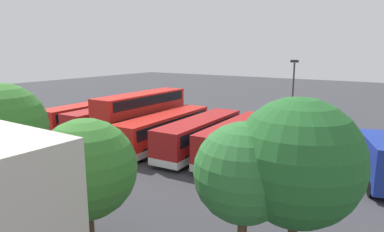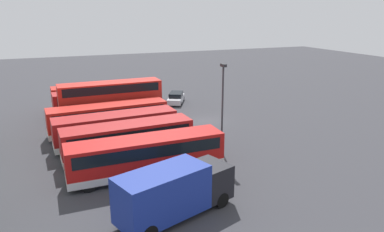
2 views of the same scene
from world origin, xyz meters
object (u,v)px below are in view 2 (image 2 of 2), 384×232
lamp_post_tall (223,102)px  bus_single_deck_sixth (102,101)px  bus_single_deck_second (128,139)px  bus_single_deck_fourth (109,117)px  bus_double_decker_fifth (111,101)px  bus_single_deck_third (116,128)px  box_truck_blue (174,191)px  car_hatchback_silver (176,98)px  bus_single_deck_near_end (147,155)px  bus_single_deck_seventh (96,95)px

lamp_post_tall → bus_single_deck_sixth: bearing=25.9°
bus_single_deck_second → bus_single_deck_fourth: same height
bus_single_deck_fourth → bus_double_decker_fifth: 3.77m
lamp_post_tall → bus_single_deck_third: bearing=57.4°
bus_single_deck_second → bus_double_decker_fifth: bearing=-2.5°
box_truck_blue → bus_double_decker_fifth: bearing=0.1°
bus_double_decker_fifth → car_hatchback_silver: (5.55, -9.59, -1.75)m
bus_single_deck_near_end → box_truck_blue: 6.25m
bus_single_deck_sixth → car_hatchback_silver: size_ratio=2.35×
bus_single_deck_near_end → bus_single_deck_second: bearing=7.6°
box_truck_blue → car_hatchback_silver: (26.47, -9.56, -1.01)m
bus_single_deck_sixth → bus_single_deck_seventh: bearing=2.6°
bus_single_deck_third → lamp_post_tall: lamp_post_tall is taller
bus_single_deck_sixth → box_truck_blue: bearing=-178.7°
bus_single_deck_seventh → box_truck_blue: box_truck_blue is taller
bus_single_deck_fourth → car_hatchback_silver: size_ratio=2.53×
bus_single_deck_third → box_truck_blue: 13.61m
bus_single_deck_third → car_hatchback_silver: (12.88, -10.45, -0.92)m
bus_single_deck_third → bus_single_deck_sixth: bearing=-1.6°
bus_single_deck_fourth → bus_single_deck_seventh: size_ratio=1.10×
bus_double_decker_fifth → lamp_post_tall: 14.76m
bus_single_deck_sixth → bus_single_deck_third: bearing=178.4°
bus_single_deck_near_end → lamp_post_tall: lamp_post_tall is taller
bus_single_deck_near_end → car_hatchback_silver: (20.22, -9.53, -0.92)m
bus_single_deck_seventh → bus_single_deck_sixth: bearing=-177.4°
bus_double_decker_fifth → bus_single_deck_seventh: size_ratio=1.03×
bus_single_deck_third → box_truck_blue: size_ratio=1.43×
bus_single_deck_sixth → box_truck_blue: (-24.63, -0.58, 0.08)m
bus_single_deck_near_end → bus_single_deck_seventh: same height
bus_double_decker_fifth → bus_single_deck_sixth: bus_double_decker_fifth is taller
bus_single_deck_third → bus_single_deck_sixth: same height
bus_single_deck_near_end → car_hatchback_silver: 22.38m
bus_single_deck_fourth → car_hatchback_silver: (9.11, -10.52, -0.92)m
bus_single_deck_third → lamp_post_tall: bearing=-122.6°
box_truck_blue → car_hatchback_silver: 28.16m
car_hatchback_silver → bus_single_deck_near_end: bearing=154.8°
bus_single_deck_second → bus_single_deck_sixth: same height
bus_single_deck_second → lamp_post_tall: size_ratio=1.42×
bus_single_deck_second → lamp_post_tall: 8.60m
bus_double_decker_fifth → bus_single_deck_seventh: 7.39m
bus_single_deck_fourth → lamp_post_tall: (-9.04, -8.30, 2.95)m
bus_single_deck_fourth → bus_single_deck_near_end: bearing=-174.9°
bus_single_deck_third → bus_double_decker_fifth: bearing=-6.7°
bus_single_deck_third → bus_single_deck_seventh: (14.64, -0.14, -0.00)m
bus_single_deck_seventh → lamp_post_tall: bearing=-157.9°
lamp_post_tall → bus_single_deck_second: bearing=76.4°
box_truck_blue → car_hatchback_silver: box_truck_blue is taller
bus_single_deck_fourth → bus_single_deck_sixth: bearing=-2.9°
bus_single_deck_near_end → bus_double_decker_fifth: bus_double_decker_fifth is taller
lamp_post_tall → bus_double_decker_fifth: bearing=30.3°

